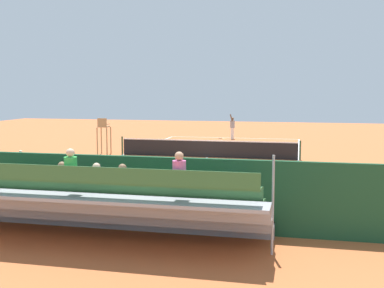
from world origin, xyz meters
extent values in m
plane|color=#BC6033|center=(0.00, 0.00, 0.00)|extent=(60.00, 60.00, 0.00)
cube|color=white|center=(0.00, -11.00, 0.00)|extent=(10.00, 0.10, 0.01)
cube|color=white|center=(0.00, 11.00, 0.00)|extent=(10.00, 0.10, 0.01)
cube|color=white|center=(-5.00, 0.00, 0.00)|extent=(0.10, 22.00, 0.01)
cube|color=white|center=(5.00, 0.00, 0.00)|extent=(0.10, 22.00, 0.01)
cube|color=white|center=(0.00, -6.05, 0.00)|extent=(7.50, 0.10, 0.01)
cube|color=white|center=(0.00, 6.05, 0.00)|extent=(7.50, 0.10, 0.01)
cube|color=white|center=(0.00, 0.00, 0.00)|extent=(0.10, 12.10, 0.01)
cube|color=white|center=(0.00, -11.00, 0.00)|extent=(0.10, 0.30, 0.01)
cube|color=black|center=(0.00, 0.00, 0.46)|extent=(10.00, 0.02, 0.91)
cube|color=white|center=(0.00, 0.00, 0.94)|extent=(10.00, 0.04, 0.06)
cylinder|color=#2D5133|center=(-5.10, 0.00, 0.54)|extent=(0.10, 0.10, 1.07)
cylinder|color=#2D5133|center=(5.10, 0.00, 0.54)|extent=(0.10, 0.10, 1.07)
cube|color=#1E4C2D|center=(0.00, 14.00, 1.00)|extent=(18.00, 0.16, 2.00)
cube|color=#9EA0A5|center=(0.00, 14.35, 0.23)|extent=(9.00, 0.10, 0.45)
cube|color=#9EA0A5|center=(0.00, 14.70, 0.41)|extent=(9.00, 0.80, 0.08)
cube|color=#9EA0A5|center=(0.00, 14.32, 0.23)|extent=(9.00, 0.04, 0.45)
cube|color=#386B38|center=(0.00, 14.80, 0.83)|extent=(8.60, 0.36, 0.04)
cube|color=#386B38|center=(0.00, 14.98, 1.03)|extent=(8.60, 0.03, 0.36)
cube|color=#9EA0A5|center=(0.00, 15.50, 0.86)|extent=(9.00, 0.80, 0.08)
cube|color=#9EA0A5|center=(0.00, 15.12, 0.68)|extent=(9.00, 0.04, 0.45)
cube|color=#386B38|center=(0.00, 15.60, 1.28)|extent=(8.60, 0.36, 0.04)
cube|color=#386B38|center=(0.00, 15.78, 1.48)|extent=(8.60, 0.03, 0.36)
cube|color=#9EA0A5|center=(0.00, 16.30, 1.31)|extent=(9.00, 0.80, 0.08)
cube|color=#9EA0A5|center=(0.00, 15.92, 1.12)|extent=(9.00, 0.04, 0.45)
cube|color=#386B38|center=(0.00, 16.40, 1.73)|extent=(8.60, 0.36, 0.04)
cube|color=#386B38|center=(0.00, 16.58, 1.93)|extent=(8.60, 0.03, 0.36)
cylinder|color=#9EA0A5|center=(-4.50, 15.50, 1.18)|extent=(0.06, 0.06, 2.35)
cube|color=#2D2D33|center=(0.76, 15.43, 1.32)|extent=(0.32, 0.40, 0.12)
cylinder|color=purple|center=(0.76, 15.55, 1.60)|extent=(0.30, 0.30, 0.45)
sphere|color=#8C6647|center=(0.76, 15.55, 1.93)|extent=(0.20, 0.20, 0.20)
cube|color=#2D2D33|center=(-0.17, 15.43, 1.32)|extent=(0.32, 0.40, 0.12)
cylinder|color=yellow|center=(-0.17, 15.55, 1.60)|extent=(0.30, 0.30, 0.45)
sphere|color=beige|center=(-0.17, 15.55, 1.93)|extent=(0.20, 0.20, 0.20)
cube|color=#2D2D33|center=(1.05, 14.63, 0.87)|extent=(0.32, 0.40, 0.12)
cylinder|color=red|center=(1.05, 14.75, 1.16)|extent=(0.30, 0.30, 0.45)
sphere|color=tan|center=(1.05, 14.75, 1.48)|extent=(0.20, 0.20, 0.20)
cube|color=#2D2D33|center=(-0.85, 15.43, 1.32)|extent=(0.32, 0.40, 0.12)
cylinder|color=white|center=(-0.85, 15.55, 1.60)|extent=(0.30, 0.30, 0.45)
sphere|color=#8C6647|center=(-0.85, 15.55, 1.93)|extent=(0.20, 0.20, 0.20)
cube|color=#2D2D33|center=(-3.36, 14.63, 0.87)|extent=(0.32, 0.40, 0.12)
cylinder|color=blue|center=(-3.36, 14.75, 1.16)|extent=(0.30, 0.30, 0.45)
sphere|color=brown|center=(-3.36, 14.75, 1.48)|extent=(0.20, 0.20, 0.20)
cube|color=#2D2D33|center=(0.12, 16.23, 1.77)|extent=(0.32, 0.40, 0.12)
cylinder|color=green|center=(0.12, 16.35, 2.06)|extent=(0.30, 0.30, 0.45)
sphere|color=beige|center=(0.12, 16.35, 2.38)|extent=(0.20, 0.20, 0.20)
cube|color=#2D2D33|center=(-2.49, 16.23, 1.77)|extent=(0.32, 0.40, 0.12)
cylinder|color=pink|center=(-2.49, 16.35, 2.06)|extent=(0.30, 0.30, 0.45)
sphere|color=tan|center=(-2.49, 16.35, 2.38)|extent=(0.20, 0.20, 0.20)
cylinder|color=#A88456|center=(5.90, -0.22, 0.80)|extent=(0.07, 0.07, 1.60)
cylinder|color=#A88456|center=(6.50, -0.22, 0.80)|extent=(0.07, 0.07, 1.60)
cylinder|color=#A88456|center=(5.90, 0.38, 0.80)|extent=(0.07, 0.07, 1.60)
cylinder|color=#A88456|center=(6.50, 0.38, 0.80)|extent=(0.07, 0.07, 1.60)
cube|color=#A88456|center=(6.20, 0.08, 1.63)|extent=(0.56, 0.56, 0.06)
cube|color=#A88456|center=(6.20, 0.32, 1.90)|extent=(0.56, 0.06, 0.48)
cube|color=#A88456|center=(5.94, 0.08, 1.78)|extent=(0.04, 0.48, 0.04)
cube|color=#A88456|center=(6.46, 0.08, 1.78)|extent=(0.04, 0.48, 0.04)
cube|color=#33383D|center=(-2.00, 13.20, 0.45)|extent=(1.80, 0.40, 0.05)
cylinder|color=#33383D|center=(-2.75, 13.20, 0.23)|extent=(0.06, 0.06, 0.45)
cylinder|color=#33383D|center=(-1.25, 13.20, 0.23)|extent=(0.06, 0.06, 0.45)
cube|color=#33383D|center=(-2.00, 13.38, 0.75)|extent=(1.80, 0.04, 0.36)
cube|color=black|center=(-0.05, 13.40, 0.18)|extent=(0.90, 0.36, 0.36)
cylinder|color=white|center=(-0.02, -10.27, 0.42)|extent=(0.14, 0.14, 0.85)
cylinder|color=white|center=(0.04, -10.06, 0.42)|extent=(0.14, 0.14, 0.85)
cylinder|color=#9399A3|center=(0.01, -10.16, 1.15)|extent=(0.45, 0.45, 0.60)
sphere|color=brown|center=(0.01, -10.16, 1.56)|extent=(0.22, 0.22, 0.22)
cylinder|color=brown|center=(0.07, -9.95, 1.65)|extent=(0.26, 0.16, 0.55)
cylinder|color=brown|center=(-0.06, -10.37, 1.18)|extent=(0.11, 0.11, 0.50)
cylinder|color=black|center=(0.94, -10.13, 0.01)|extent=(0.28, 0.07, 0.03)
torus|color=#D8CC4C|center=(0.67, -10.16, 0.01)|extent=(0.34, 0.34, 0.02)
cylinder|color=white|center=(0.67, -10.16, 0.01)|extent=(0.25, 0.25, 0.00)
sphere|color=#CCDB33|center=(0.27, -8.20, 0.03)|extent=(0.07, 0.07, 0.07)
cylinder|color=#232328|center=(3.63, 13.36, 0.42)|extent=(0.14, 0.14, 0.85)
cylinder|color=#232328|center=(3.59, 13.14, 0.42)|extent=(0.14, 0.14, 0.85)
cylinder|color=green|center=(3.61, 13.25, 1.15)|extent=(0.42, 0.42, 0.60)
sphere|color=beige|center=(3.61, 13.25, 1.56)|extent=(0.22, 0.22, 0.22)
cylinder|color=beige|center=(3.57, 13.03, 1.65)|extent=(0.26, 0.13, 0.55)
cylinder|color=beige|center=(3.64, 13.46, 1.18)|extent=(0.10, 0.10, 0.50)
camera|label=1|loc=(-5.07, 26.55, 3.86)|focal=45.22mm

